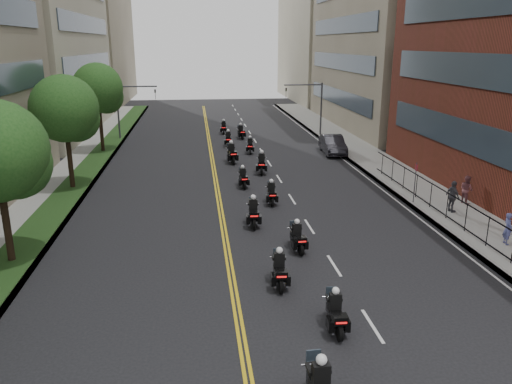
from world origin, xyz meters
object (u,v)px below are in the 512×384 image
motorcycle_4 (253,214)px  motorcycle_12 (224,128)px  motorcycle_10 (228,140)px  motorcycle_9 (250,146)px  parked_sedan (333,145)px  pedestrian_a (508,228)px  motorcycle_8 (232,154)px  motorcycle_6 (243,178)px  motorcycle_7 (262,164)px  pedestrian_c (453,197)px  motorcycle_5 (271,194)px  pedestrian_b (466,189)px  motorcycle_2 (279,271)px  motorcycle_1 (335,314)px  motorcycle_11 (241,132)px  motorcycle_3 (297,238)px

motorcycle_4 → motorcycle_12: motorcycle_4 is taller
motorcycle_4 → motorcycle_10: motorcycle_4 is taller
motorcycle_4 → motorcycle_9: motorcycle_4 is taller
motorcycle_4 → parked_sedan: (9.20, 17.45, 0.15)m
motorcycle_10 → pedestrian_a: size_ratio=1.42×
pedestrian_a → motorcycle_8: bearing=38.3°
parked_sedan → motorcycle_6: bearing=-128.8°
motorcycle_7 → pedestrian_c: bearing=-40.7°
motorcycle_12 → motorcycle_4: bearing=-86.2°
motorcycle_5 → motorcycle_7: 7.57m
motorcycle_12 → pedestrian_b: (13.22, -27.14, 0.39)m
pedestrian_b → motorcycle_8: bearing=34.1°
motorcycle_9 → motorcycle_10: 3.75m
parked_sedan → motorcycle_2: bearing=-106.2°
motorcycle_1 → motorcycle_9: motorcycle_9 is taller
motorcycle_7 → motorcycle_11: bearing=98.4°
motorcycle_6 → motorcycle_9: 11.07m
motorcycle_8 → motorcycle_9: bearing=56.4°
pedestrian_a → pedestrian_b: bearing=-5.7°
motorcycle_1 → motorcycle_5: (-0.06, 14.33, -0.00)m
motorcycle_5 → motorcycle_10: (-1.45, 18.19, 0.04)m
motorcycle_1 → motorcycle_12: motorcycle_12 is taller
motorcycle_2 → motorcycle_12: motorcycle_2 is taller
motorcycle_2 → motorcycle_9: (1.61, 25.69, -0.02)m
motorcycle_5 → motorcycle_11: bearing=93.3°
motorcycle_8 → parked_sedan: motorcycle_8 is taller
motorcycle_5 → motorcycle_6: (-1.39, 3.94, -0.01)m
motorcycle_9 → motorcycle_12: size_ratio=0.99×
motorcycle_8 → parked_sedan: 9.60m
motorcycle_5 → pedestrian_b: (11.75, -1.77, 0.40)m
motorcycle_9 → motorcycle_2: bearing=-87.2°
pedestrian_c → parked_sedan: bearing=-2.0°
motorcycle_6 → motorcycle_9: (1.69, 10.94, 0.02)m
motorcycle_6 → pedestrian_c: bearing=-34.7°
motorcycle_2 → motorcycle_7: motorcycle_7 is taller
motorcycle_7 → pedestrian_b: bearing=-32.0°
motorcycle_10 → pedestrian_a: pedestrian_a is taller
motorcycle_9 → motorcycle_10: size_ratio=0.95×
motorcycle_7 → motorcycle_9: motorcycle_7 is taller
pedestrian_b → motorcycle_1: bearing=125.5°
parked_sedan → pedestrian_c: pedestrian_c is taller
motorcycle_4 → pedestrian_a: pedestrian_a is taller
motorcycle_4 → pedestrian_a: bearing=-16.8°
motorcycle_1 → motorcycle_8: (-1.70, 25.62, 0.12)m
motorcycle_3 → motorcycle_4: size_ratio=0.90×
motorcycle_7 → pedestrian_a: motorcycle_7 is taller
motorcycle_5 → motorcycle_7: bearing=90.8°
motorcycle_7 → parked_sedan: size_ratio=0.48×
motorcycle_4 → motorcycle_12: (0.08, 29.06, -0.05)m
motorcycle_3 → motorcycle_7: 14.90m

